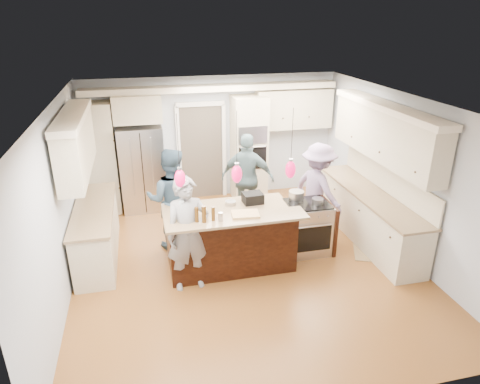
% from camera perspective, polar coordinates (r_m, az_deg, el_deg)
% --- Properties ---
extents(ground_plane, '(6.00, 6.00, 0.00)m').
position_cam_1_polar(ground_plane, '(7.33, 0.64, -9.36)').
color(ground_plane, '#945728').
rests_on(ground_plane, ground).
extents(room_shell, '(5.54, 6.04, 2.72)m').
position_cam_1_polar(room_shell, '(6.55, 0.71, 4.25)').
color(room_shell, '#B2BCC6').
rests_on(room_shell, ground).
extents(refrigerator, '(0.90, 0.70, 1.80)m').
position_cam_1_polar(refrigerator, '(9.17, -12.85, 3.08)').
color(refrigerator, '#B7B7BC').
rests_on(refrigerator, ground).
extents(oven_column, '(0.72, 0.69, 2.30)m').
position_cam_1_polar(oven_column, '(9.39, 1.20, 5.74)').
color(oven_column, beige).
rests_on(oven_column, ground).
extents(back_upper_cabinets, '(5.30, 0.61, 2.54)m').
position_cam_1_polar(back_upper_cabinets, '(9.10, -8.19, 8.34)').
color(back_upper_cabinets, beige).
rests_on(back_upper_cabinets, ground).
extents(right_counter_run, '(0.64, 3.10, 2.51)m').
position_cam_1_polar(right_counter_run, '(7.98, 17.42, 0.80)').
color(right_counter_run, beige).
rests_on(right_counter_run, ground).
extents(left_cabinets, '(0.64, 2.30, 2.51)m').
position_cam_1_polar(left_cabinets, '(7.45, -19.46, -1.04)').
color(left_cabinets, beige).
rests_on(left_cabinets, ground).
extents(kitchen_island, '(2.10, 1.46, 1.12)m').
position_cam_1_polar(kitchen_island, '(7.10, -1.43, -5.97)').
color(kitchen_island, black).
rests_on(kitchen_island, ground).
extents(island_range, '(0.82, 0.71, 0.92)m').
position_cam_1_polar(island_range, '(7.56, 8.98, -4.65)').
color(island_range, '#B7B7BC').
rests_on(island_range, ground).
extents(pendant_lights, '(1.75, 0.15, 1.03)m').
position_cam_1_polar(pendant_lights, '(6.03, -0.43, 2.45)').
color(pendant_lights, black).
rests_on(pendant_lights, ground).
extents(person_bar_end, '(0.70, 0.51, 1.79)m').
position_cam_1_polar(person_bar_end, '(6.36, -6.93, -5.62)').
color(person_bar_end, gray).
rests_on(person_bar_end, ground).
extents(person_far_left, '(1.02, 0.87, 1.83)m').
position_cam_1_polar(person_far_left, '(7.51, -9.09, -0.97)').
color(person_far_left, '#334D64').
rests_on(person_far_left, ground).
extents(person_far_right, '(1.13, 0.81, 1.79)m').
position_cam_1_polar(person_far_right, '(8.43, 1.03, 1.86)').
color(person_far_right, slate).
rests_on(person_far_right, ground).
extents(person_range_side, '(1.02, 1.29, 1.74)m').
position_cam_1_polar(person_range_side, '(8.10, 10.32, 0.41)').
color(person_range_side, gray).
rests_on(person_range_side, ground).
extents(floor_rug, '(1.11, 1.29, 0.01)m').
position_cam_1_polar(floor_rug, '(8.14, 17.45, -6.95)').
color(floor_rug, '#9C8355').
rests_on(floor_rug, ground).
extents(water_bottle, '(0.10, 0.10, 0.33)m').
position_cam_1_polar(water_bottle, '(6.14, -7.73, -2.64)').
color(water_bottle, silver).
rests_on(water_bottle, kitchen_island).
extents(beer_bottle_a, '(0.06, 0.06, 0.23)m').
position_cam_1_polar(beer_bottle_a, '(6.15, -5.80, -3.03)').
color(beer_bottle_a, '#472B0C').
rests_on(beer_bottle_a, kitchen_island).
extents(beer_bottle_b, '(0.06, 0.06, 0.21)m').
position_cam_1_polar(beer_bottle_b, '(6.18, -3.59, -2.90)').
color(beer_bottle_b, '#472B0C').
rests_on(beer_bottle_b, kitchen_island).
extents(beer_bottle_c, '(0.08, 0.08, 0.26)m').
position_cam_1_polar(beer_bottle_c, '(6.12, -4.83, -2.97)').
color(beer_bottle_c, '#472B0C').
rests_on(beer_bottle_c, kitchen_island).
extents(drink_can, '(0.08, 0.08, 0.13)m').
position_cam_1_polar(drink_can, '(6.17, -2.60, -3.32)').
color(drink_can, '#B7B7BC').
rests_on(drink_can, kitchen_island).
extents(cutting_board, '(0.44, 0.33, 0.03)m').
position_cam_1_polar(cutting_board, '(6.36, 0.71, -2.97)').
color(cutting_board, tan).
rests_on(cutting_board, kitchen_island).
extents(pot_large, '(0.26, 0.26, 0.15)m').
position_cam_1_polar(pot_large, '(7.43, 7.52, -0.44)').
color(pot_large, '#B7B7BC').
rests_on(pot_large, island_range).
extents(pot_small, '(0.19, 0.19, 0.10)m').
position_cam_1_polar(pot_small, '(7.34, 10.30, -1.18)').
color(pot_small, '#B7B7BC').
rests_on(pot_small, island_range).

